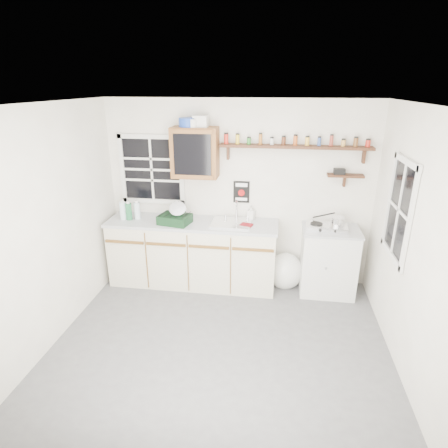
# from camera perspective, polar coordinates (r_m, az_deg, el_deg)

# --- Properties ---
(room) EXTENTS (3.64, 3.24, 2.54)m
(room) POSITION_cam_1_polar(r_m,az_deg,el_deg) (3.64, -0.66, -2.24)
(room) COLOR #4D4D50
(room) RESTS_ON ground
(main_cabinet) EXTENTS (2.31, 0.63, 0.92)m
(main_cabinet) POSITION_cam_1_polar(r_m,az_deg,el_deg) (5.24, -4.75, -4.35)
(main_cabinet) COLOR beige
(main_cabinet) RESTS_ON floor
(right_cabinet) EXTENTS (0.73, 0.57, 0.91)m
(right_cabinet) POSITION_cam_1_polar(r_m,az_deg,el_deg) (5.19, 15.57, -5.38)
(right_cabinet) COLOR silver
(right_cabinet) RESTS_ON floor
(sink) EXTENTS (0.52, 0.44, 0.29)m
(sink) POSITION_cam_1_polar(r_m,az_deg,el_deg) (4.97, 1.15, 0.19)
(sink) COLOR silver
(sink) RESTS_ON main_cabinet
(upper_cabinet) EXTENTS (0.60, 0.32, 0.65)m
(upper_cabinet) POSITION_cam_1_polar(r_m,az_deg,el_deg) (4.95, -4.44, 10.79)
(upper_cabinet) COLOR brown
(upper_cabinet) RESTS_ON wall_back
(upper_cabinet_clutter) EXTENTS (0.37, 0.24, 0.14)m
(upper_cabinet_clutter) POSITION_cam_1_polar(r_m,az_deg,el_deg) (4.91, -4.77, 15.22)
(upper_cabinet_clutter) COLOR #193BA4
(upper_cabinet_clutter) RESTS_ON upper_cabinet
(spice_shelf) EXTENTS (1.91, 0.18, 0.35)m
(spice_shelf) POSITION_cam_1_polar(r_m,az_deg,el_deg) (4.89, 10.76, 11.64)
(spice_shelf) COLOR black
(spice_shelf) RESTS_ON wall_back
(secondary_shelf) EXTENTS (0.45, 0.16, 0.24)m
(secondary_shelf) POSITION_cam_1_polar(r_m,az_deg,el_deg) (5.03, 17.75, 7.14)
(secondary_shelf) COLOR black
(secondary_shelf) RESTS_ON wall_back
(warning_sign) EXTENTS (0.22, 0.02, 0.30)m
(warning_sign) POSITION_cam_1_polar(r_m,az_deg,el_deg) (5.12, 2.67, 4.90)
(warning_sign) COLOR black
(warning_sign) RESTS_ON wall_back
(window_back) EXTENTS (0.93, 0.03, 0.98)m
(window_back) POSITION_cam_1_polar(r_m,az_deg,el_deg) (5.32, -10.95, 8.14)
(window_back) COLOR black
(window_back) RESTS_ON wall_back
(window_right) EXTENTS (0.03, 0.78, 1.08)m
(window_right) POSITION_cam_1_polar(r_m,az_deg,el_deg) (4.24, 25.17, 1.96)
(window_right) COLOR black
(window_right) RESTS_ON wall_back
(water_bottles) EXTENTS (0.27, 0.13, 0.28)m
(water_bottles) POSITION_cam_1_polar(r_m,az_deg,el_deg) (5.25, -14.24, 1.99)
(water_bottles) COLOR silver
(water_bottles) RESTS_ON main_cabinet
(dish_rack) EXTENTS (0.45, 0.37, 0.30)m
(dish_rack) POSITION_cam_1_polar(r_m,az_deg,el_deg) (4.98, -7.35, 1.12)
(dish_rack) COLOR black
(dish_rack) RESTS_ON main_cabinet
(soap_bottle) EXTENTS (0.11, 0.11, 0.20)m
(soap_bottle) POSITION_cam_1_polar(r_m,az_deg,el_deg) (5.10, 4.15, 1.74)
(soap_bottle) COLOR silver
(soap_bottle) RESTS_ON main_cabinet
(rag) EXTENTS (0.18, 0.17, 0.02)m
(rag) POSITION_cam_1_polar(r_m,az_deg,el_deg) (4.89, 3.40, -0.17)
(rag) COLOR maroon
(rag) RESTS_ON main_cabinet
(hotplate) EXTENTS (0.54, 0.32, 0.07)m
(hotplate) POSITION_cam_1_polar(r_m,az_deg,el_deg) (4.97, 15.36, -0.39)
(hotplate) COLOR silver
(hotplate) RESTS_ON right_cabinet
(saucepan) EXTENTS (0.38, 0.29, 0.18)m
(saucepan) POSITION_cam_1_polar(r_m,az_deg,el_deg) (4.97, 16.84, 0.46)
(saucepan) COLOR silver
(saucepan) RESTS_ON hotplate
(trash_bag) EXTENTS (0.46, 0.41, 0.52)m
(trash_bag) POSITION_cam_1_polar(r_m,az_deg,el_deg) (5.31, 9.27, -7.04)
(trash_bag) COLOR silver
(trash_bag) RESTS_ON floor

